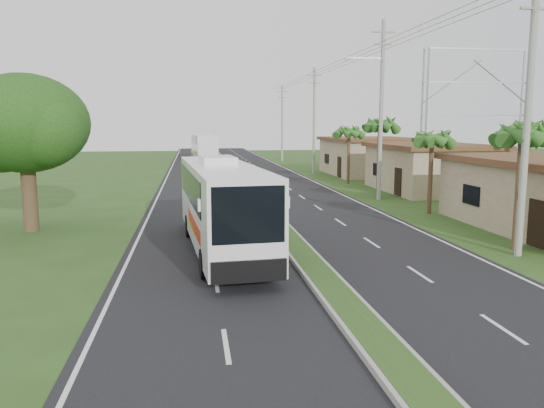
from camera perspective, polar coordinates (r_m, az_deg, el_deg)
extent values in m
plane|color=#2C4419|center=(18.04, 5.28, -8.04)|extent=(180.00, 180.00, 0.00)
cube|color=black|center=(37.37, -2.03, 0.65)|extent=(14.00, 160.00, 0.02)
cube|color=gray|center=(37.36, -2.03, 0.78)|extent=(1.20, 160.00, 0.17)
cube|color=#2C4419|center=(37.35, -2.04, 0.91)|extent=(0.95, 160.00, 0.02)
cube|color=silver|center=(37.22, -12.34, 0.41)|extent=(0.12, 160.00, 0.01)
cube|color=silver|center=(38.70, 7.87, 0.83)|extent=(0.12, 160.00, 0.01)
cube|color=#A0856C|center=(42.97, 16.56, 3.57)|extent=(7.00, 10.00, 3.35)
cube|color=#533B1D|center=(42.86, 16.66, 6.01)|extent=(7.60, 10.60, 0.32)
cube|color=#A0856C|center=(55.93, 10.49, 4.93)|extent=(8.00, 11.00, 3.50)
cube|color=#533B1D|center=(55.85, 10.54, 6.88)|extent=(8.60, 11.60, 0.32)
cylinder|color=#473321|center=(23.92, 24.98, 1.41)|extent=(0.26, 0.26, 5.00)
cylinder|color=#473321|center=(31.95, 16.68, 3.09)|extent=(0.26, 0.26, 4.60)
cylinder|color=#473321|center=(38.14, 11.42, 4.71)|extent=(0.26, 0.26, 5.40)
cylinder|color=#473321|center=(46.85, 8.23, 5.10)|extent=(0.26, 0.26, 4.80)
cylinder|color=#473321|center=(38.56, 25.77, 3.92)|extent=(0.26, 0.26, 5.20)
cylinder|color=#473321|center=(28.08, -24.65, 1.34)|extent=(0.70, 0.70, 4.00)
ellipsoid|color=#163C10|center=(27.90, -25.06, 7.87)|extent=(6.00, 6.00, 4.68)
sphere|color=#163C10|center=(29.09, -27.22, 6.74)|extent=(3.80, 3.80, 3.80)
sphere|color=#163C10|center=(26.62, -23.14, 7.35)|extent=(3.40, 3.40, 3.40)
cylinder|color=gray|center=(22.67, 25.80, 8.62)|extent=(0.28, 0.28, 11.00)
cube|color=gray|center=(23.06, 26.46, 18.33)|extent=(1.20, 0.10, 0.10)
cylinder|color=gray|center=(37.03, 11.66, 9.70)|extent=(0.28, 0.28, 12.00)
cube|color=gray|center=(37.52, 11.91, 17.66)|extent=(1.60, 0.12, 0.12)
cube|color=gray|center=(37.39, 11.87, 16.45)|extent=(1.20, 0.10, 0.10)
cube|color=gray|center=(36.89, 10.01, 15.21)|extent=(2.40, 0.10, 0.10)
cylinder|color=gray|center=(56.23, 4.55, 8.88)|extent=(0.28, 0.28, 11.00)
cube|color=gray|center=(56.46, 4.61, 13.66)|extent=(1.60, 0.12, 0.12)
cube|color=gray|center=(56.39, 4.60, 12.85)|extent=(1.20, 0.10, 0.10)
cylinder|color=gray|center=(75.85, 1.10, 8.62)|extent=(0.28, 0.28, 10.50)
cube|color=gray|center=(75.99, 1.11, 11.98)|extent=(1.60, 0.12, 0.12)
cube|color=gray|center=(75.94, 1.11, 11.38)|extent=(1.20, 0.10, 0.10)
cylinder|color=gray|center=(50.91, 16.26, 9.18)|extent=(0.18, 0.18, 12.00)
cylinder|color=gray|center=(55.81, 25.74, 8.59)|extent=(0.18, 0.18, 12.00)
cylinder|color=gray|center=(51.82, 15.80, 9.18)|extent=(0.18, 0.18, 12.00)
cylinder|color=gray|center=(56.65, 25.16, 8.61)|extent=(0.18, 0.18, 12.00)
cube|color=gray|center=(53.62, 20.96, 8.91)|extent=(10.00, 0.14, 0.14)
cube|color=gray|center=(53.75, 21.13, 12.10)|extent=(10.00, 0.14, 0.14)
cube|color=gray|center=(54.05, 21.31, 15.27)|extent=(10.00, 0.14, 0.14)
cube|color=white|center=(21.50, -5.41, 0.08)|extent=(3.39, 11.95, 3.10)
cube|color=black|center=(21.99, -5.65, 2.06)|extent=(3.25, 9.61, 1.24)
cube|color=black|center=(15.73, -2.57, -1.18)|extent=(2.22, 0.32, 1.73)
cube|color=#B6290F|center=(20.45, -4.94, -2.10)|extent=(2.91, 5.29, 0.54)
cube|color=yellow|center=(21.93, -5.49, -2.05)|extent=(2.73, 3.14, 0.25)
cube|color=white|center=(22.49, -5.88, 4.77)|extent=(1.56, 2.46, 0.28)
cylinder|color=black|center=(18.04, -7.26, -6.39)|extent=(0.39, 1.04, 1.02)
cylinder|color=black|center=(18.38, -0.31, -6.04)|extent=(0.39, 1.04, 1.02)
cylinder|color=black|center=(24.73, -8.90, -2.35)|extent=(0.39, 1.04, 1.02)
cylinder|color=black|center=(24.98, -3.81, -2.15)|extent=(0.39, 1.04, 1.02)
cube|color=white|center=(77.59, -7.33, 6.10)|extent=(3.61, 12.79, 3.52)
cube|color=black|center=(78.10, -7.38, 6.89)|extent=(3.43, 9.51, 1.20)
cube|color=orange|center=(76.53, -7.24, 5.57)|extent=(3.21, 6.22, 0.38)
cylinder|color=black|center=(72.37, -7.88, 4.81)|extent=(0.40, 1.07, 1.05)
cylinder|color=black|center=(72.60, -5.98, 4.85)|extent=(0.40, 1.07, 1.05)
cylinder|color=black|center=(82.21, -8.45, 5.23)|extent=(0.40, 1.07, 1.05)
cylinder|color=black|center=(82.42, -6.77, 5.28)|extent=(0.40, 1.07, 1.05)
imported|color=black|center=(23.40, -3.02, -2.94)|extent=(1.68, 0.97, 0.97)
imported|color=maroon|center=(23.24, -3.04, -0.74)|extent=(0.72, 0.59, 1.69)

